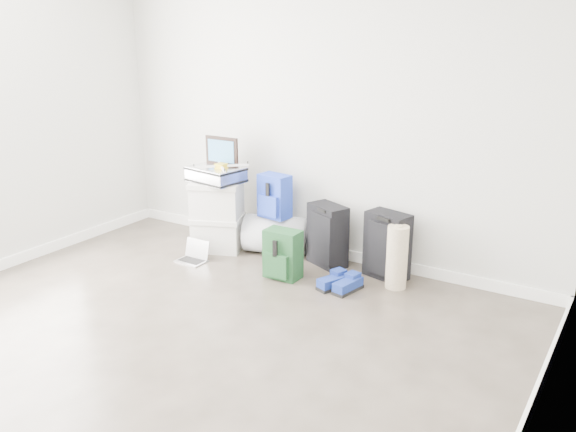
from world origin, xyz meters
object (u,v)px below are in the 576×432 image
Objects in this scene: duffel_bag at (276,235)px; laptop at (194,256)px; large_suitcase at (327,235)px; briefcase at (216,174)px; carry_on at (387,246)px; boxes_stack at (218,215)px.

laptop is (-0.54, -0.58, -0.14)m from duffel_bag.
large_suitcase reaches higher than laptop.
briefcase is 0.86× the size of large_suitcase.
carry_on is at bearing -16.81° from duffel_bag.
boxes_stack is at bearing -145.87° from large_suitcase.
duffel_bag is at bearing -157.28° from large_suitcase.
large_suitcase is 0.97× the size of carry_on.
large_suitcase is at bearing -18.13° from duffel_bag.
duffel_bag is 0.57m from large_suitcase.
briefcase is at bearing -145.87° from large_suitcase.
duffel_bag is at bearing 48.21° from laptop.
duffel_bag is at bearing 29.58° from briefcase.
carry_on is 1.79m from laptop.
carry_on is at bearing 25.33° from large_suitcase.
duffel_bag is at bearing -165.21° from carry_on.
briefcase is (0.00, 0.00, 0.41)m from boxes_stack.
duffel_bag is (0.54, 0.21, -0.57)m from briefcase.
briefcase is 1.80× the size of laptop.
laptop is (0.00, -0.37, -0.30)m from boxes_stack.
briefcase is 1.75m from carry_on.
boxes_stack is at bearing -175.67° from duffel_bag.
boxes_stack is 1.17× the size of carry_on.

